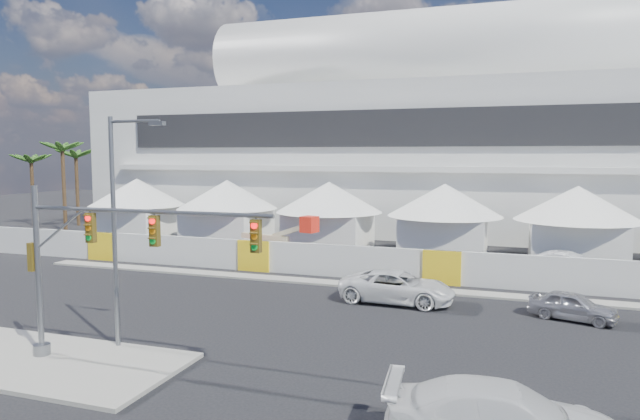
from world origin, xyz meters
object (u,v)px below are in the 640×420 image
(pickup_near, at_px, (506,420))
(lot_car_a, at_px, (569,266))
(sedan_silver, at_px, (573,306))
(streetlight_median, at_px, (119,216))
(boom_lift, at_px, (260,251))
(pickup_curb, at_px, (397,287))
(traffic_mast, at_px, (88,263))

(pickup_near, height_order, lot_car_a, pickup_near)
(sedan_silver, xyz_separation_m, streetlight_median, (-16.91, -9.97, 4.56))
(streetlight_median, bearing_deg, boom_lift, 96.70)
(sedan_silver, xyz_separation_m, pickup_curb, (-8.22, 0.47, 0.16))
(pickup_near, relative_size, traffic_mast, 0.63)
(traffic_mast, relative_size, streetlight_median, 1.10)
(pickup_near, bearing_deg, lot_car_a, -13.63)
(traffic_mast, bearing_deg, pickup_curb, 54.78)
(pickup_near, height_order, streetlight_median, streetlight_median)
(sedan_silver, height_order, pickup_curb, pickup_curb)
(sedan_silver, relative_size, pickup_near, 0.63)
(lot_car_a, xyz_separation_m, boom_lift, (-19.47, -2.21, 0.17))
(pickup_curb, distance_m, pickup_near, 14.85)
(pickup_curb, bearing_deg, traffic_mast, 147.35)
(sedan_silver, bearing_deg, streetlight_median, 137.74)
(streetlight_median, xyz_separation_m, boom_lift, (-1.99, 16.96, -4.23))
(pickup_near, distance_m, lot_car_a, 22.76)
(pickup_near, bearing_deg, streetlight_median, 71.37)
(boom_lift, bearing_deg, pickup_curb, -16.17)
(sedan_silver, distance_m, pickup_curb, 8.23)
(lot_car_a, bearing_deg, streetlight_median, 149.44)
(lot_car_a, bearing_deg, boom_lift, 108.27)
(boom_lift, bearing_deg, streetlight_median, -68.10)
(pickup_curb, bearing_deg, sedan_silver, -90.72)
(pickup_near, xyz_separation_m, traffic_mast, (-14.14, 1.56, 2.86))
(sedan_silver, bearing_deg, pickup_curb, 103.92)
(pickup_near, bearing_deg, pickup_curb, 16.40)
(lot_car_a, xyz_separation_m, traffic_mast, (-17.42, -20.96, 2.94))
(pickup_curb, relative_size, boom_lift, 0.79)
(sedan_silver, relative_size, streetlight_median, 0.44)
(sedan_silver, height_order, streetlight_median, streetlight_median)
(streetlight_median, bearing_deg, pickup_curb, 50.24)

